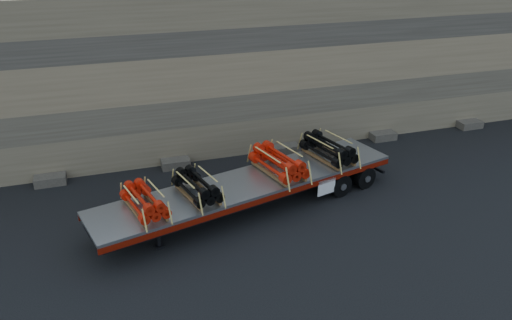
{
  "coord_description": "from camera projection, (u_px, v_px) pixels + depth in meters",
  "views": [
    {
      "loc": [
        -5.58,
        -14.54,
        9.34
      ],
      "look_at": [
        -0.46,
        1.4,
        1.44
      ],
      "focal_mm": 35.0,
      "sensor_mm": 36.0,
      "label": 1
    }
  ],
  "objects": [
    {
      "name": "bundle_front",
      "position": [
        145.0,
        202.0,
        15.63
      ],
      "size": [
        1.43,
        2.14,
        0.7
      ],
      "primitive_type": null,
      "rotation": [
        0.0,
        0.0,
        0.25
      ],
      "color": "red",
      "rests_on": "trailer"
    },
    {
      "name": "bundle_rear",
      "position": [
        328.0,
        149.0,
        19.17
      ],
      "size": [
        1.64,
        2.45,
        0.79
      ],
      "primitive_type": null,
      "rotation": [
        0.0,
        0.0,
        0.25
      ],
      "color": "black",
      "rests_on": "trailer"
    },
    {
      "name": "trailer",
      "position": [
        250.0,
        195.0,
        17.88
      ],
      "size": [
        11.63,
        4.95,
        1.14
      ],
      "primitive_type": null,
      "rotation": [
        0.0,
        0.0,
        0.25
      ],
      "color": "#9A9CA1",
      "rests_on": "ground"
    },
    {
      "name": "bundle_midrear",
      "position": [
        278.0,
        163.0,
        18.04
      ],
      "size": [
        1.69,
        2.52,
        0.82
      ],
      "primitive_type": null,
      "rotation": [
        0.0,
        0.0,
        0.25
      ],
      "color": "red",
      "rests_on": "trailer"
    },
    {
      "name": "ground",
      "position": [
        280.0,
        210.0,
        18.05
      ],
      "size": [
        120.0,
        120.0,
        0.0
      ],
      "primitive_type": "plane",
      "color": "black",
      "rests_on": "ground"
    },
    {
      "name": "rock_wall",
      "position": [
        231.0,
        70.0,
        22.16
      ],
      "size": [
        44.0,
        3.0,
        7.0
      ],
      "primitive_type": "cube",
      "color": "#7A6B54",
      "rests_on": "ground"
    },
    {
      "name": "bundle_midfront",
      "position": [
        197.0,
        187.0,
        16.51
      ],
      "size": [
        1.45,
        2.17,
        0.71
      ],
      "primitive_type": null,
      "rotation": [
        0.0,
        0.0,
        0.25
      ],
      "color": "black",
      "rests_on": "trailer"
    }
  ]
}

